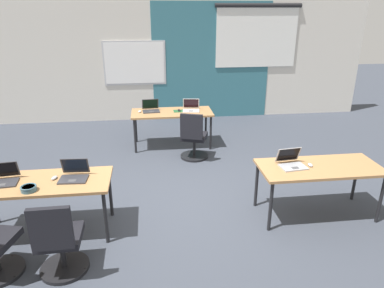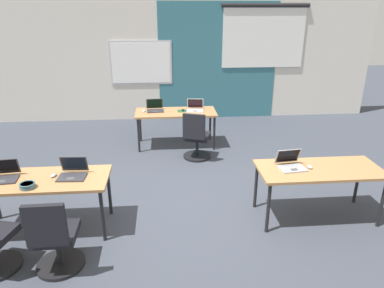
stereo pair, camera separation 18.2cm
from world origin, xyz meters
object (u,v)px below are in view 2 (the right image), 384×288
(mouse_near_right_inner, at_px, (310,167))
(laptop_near_left_inner, at_px, (73,172))
(desk_near_right, at_px, (319,172))
(snack_bowl, at_px, (27,185))
(desk_near_left, at_px, (42,183))
(chair_near_left_inner, at_px, (55,241))
(mouse_far_left, at_px, (144,111))
(laptop_near_right_inner, at_px, (291,164))
(laptop_far_left, at_px, (155,108))
(mouse_near_left_inner, at_px, (53,175))
(desk_far_center, at_px, (176,114))
(mouse_far_right, at_px, (183,110))
(laptop_near_left_end, at_px, (4,175))
(chair_far_right, at_px, (196,140))
(laptop_far_right, at_px, (195,108))

(mouse_near_right_inner, relative_size, laptop_near_left_inner, 0.30)
(desk_near_right, xyz_separation_m, snack_bowl, (-3.59, -0.23, 0.10))
(desk_near_left, height_order, chair_near_left_inner, chair_near_left_inner)
(mouse_far_left, distance_m, chair_near_left_inner, 3.74)
(laptop_near_right_inner, distance_m, snack_bowl, 3.23)
(laptop_far_left, xyz_separation_m, mouse_near_left_inner, (-1.21, -2.85, -0.03))
(snack_bowl, bearing_deg, desk_far_center, 58.73)
(desk_near_right, distance_m, chair_near_left_inner, 3.29)
(laptop_far_left, height_order, mouse_far_right, laptop_far_left)
(desk_far_center, bearing_deg, desk_near_right, -57.99)
(desk_far_center, bearing_deg, laptop_near_left_inner, -116.65)
(laptop_far_left, xyz_separation_m, laptop_near_left_inner, (-0.97, -2.85, 0.00))
(laptop_far_left, bearing_deg, laptop_near_left_end, -126.59)
(laptop_near_left_end, xyz_separation_m, mouse_far_right, (2.35, 2.79, -0.03))
(laptop_far_left, bearing_deg, mouse_far_left, -170.66)
(mouse_near_left_inner, distance_m, chair_near_left_inner, 0.93)
(laptop_far_left, distance_m, chair_far_right, 1.18)
(laptop_far_right, bearing_deg, mouse_near_left_inner, -118.62)
(laptop_near_left_end, relative_size, mouse_near_left_inner, 3.18)
(laptop_far_right, height_order, mouse_far_right, laptop_far_right)
(laptop_far_left, relative_size, mouse_far_right, 3.42)
(laptop_far_left, bearing_deg, laptop_near_left_inner, -113.38)
(desk_far_center, xyz_separation_m, laptop_near_left_end, (-2.20, -2.77, 0.11))
(desk_near_right, relative_size, mouse_near_left_inner, 14.15)
(laptop_near_left_inner, bearing_deg, laptop_near_left_end, -176.00)
(mouse_near_right_inner, distance_m, laptop_near_left_inner, 3.01)
(laptop_near_right_inner, bearing_deg, mouse_near_left_inner, 173.39)
(laptop_near_right_inner, distance_m, chair_near_left_inner, 2.96)
(laptop_far_left, bearing_deg, chair_far_right, -51.93)
(desk_near_right, bearing_deg, laptop_far_left, 126.75)
(desk_near_left, distance_m, laptop_near_right_inner, 3.13)
(mouse_far_right, distance_m, snack_bowl, 3.64)
(laptop_near_left_end, bearing_deg, mouse_near_left_inner, -4.83)
(mouse_near_left_inner, height_order, laptop_far_right, laptop_far_right)
(chair_far_right, height_order, snack_bowl, chair_far_right)
(snack_bowl, bearing_deg, chair_near_left_inner, -54.20)
(snack_bowl, bearing_deg, laptop_far_left, 65.45)
(mouse_far_left, distance_m, laptop_near_right_inner, 3.43)
(desk_far_center, relative_size, laptop_far_right, 4.38)
(desk_near_left, relative_size, chair_far_right, 1.74)
(mouse_far_right, distance_m, chair_far_right, 0.85)
(mouse_far_right, height_order, snack_bowl, snack_bowl)
(chair_near_left_inner, xyz_separation_m, snack_bowl, (-0.41, 0.57, 0.38))
(mouse_far_left, bearing_deg, mouse_far_right, -1.25)
(mouse_near_left_inner, distance_m, snack_bowl, 0.35)
(mouse_near_left_inner, bearing_deg, desk_far_center, 59.53)
(desk_near_left, distance_m, mouse_far_left, 3.05)
(laptop_far_left, distance_m, mouse_far_left, 0.23)
(desk_far_center, height_order, mouse_near_right_inner, mouse_near_right_inner)
(laptop_near_left_inner, bearing_deg, mouse_near_right_inner, 3.11)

